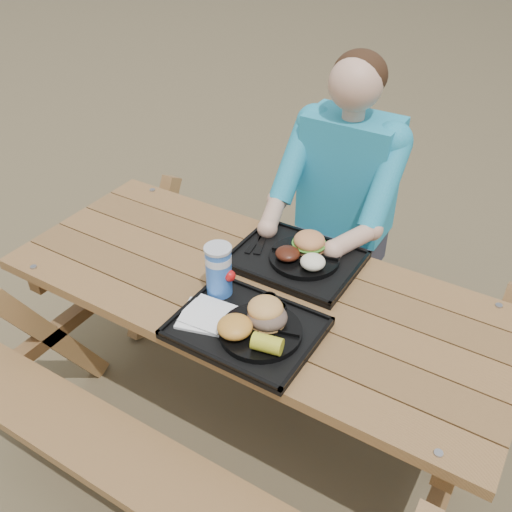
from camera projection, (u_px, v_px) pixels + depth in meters
The scene contains 18 objects.
ground at pixel (256, 422), 2.44m from camera, with size 60.00×60.00×0.00m, color #999999.
picnic_table at pixel (256, 361), 2.22m from camera, with size 1.80×1.49×0.75m, color #999999, non-canonical shape.
tray_near at pixel (247, 329), 1.80m from camera, with size 0.45×0.35×0.02m, color black.
tray_far at pixel (296, 261), 2.10m from camera, with size 0.45×0.35×0.02m, color black.
plate_near at pixel (261, 332), 1.77m from camera, with size 0.26×0.26×0.02m, color black.
plate_far at pixel (305, 257), 2.08m from camera, with size 0.26×0.26×0.02m, color black.
napkin_stack at pixel (204, 315), 1.83m from camera, with size 0.15×0.15×0.02m, color white.
soda_cup at pixel (219, 271), 1.89m from camera, with size 0.09×0.09×0.18m, color blue.
condiment_bbq at pixel (269, 300), 1.88m from camera, with size 0.05×0.05×0.03m, color #341005.
condiment_mustard at pixel (279, 309), 1.85m from camera, with size 0.05×0.05×0.03m, color gold.
sandwich at pixel (267, 308), 1.75m from camera, with size 0.12×0.12×0.12m, color #E59E51, non-canonical shape.
mac_cheese at pixel (235, 327), 1.73m from camera, with size 0.11×0.11×0.06m, color gold.
corn_cob at pixel (267, 344), 1.67m from camera, with size 0.09×0.09×0.05m, color gold, non-canonical shape.
cutlery_far at pixel (261, 243), 2.17m from camera, with size 0.03×0.15×0.01m, color black.
burger at pixel (310, 237), 2.08m from camera, with size 0.12×0.12×0.11m, color #DB874D, non-canonical shape.
baked_beans at pixel (288, 254), 2.05m from camera, with size 0.09×0.09×0.04m, color #46190E.
potato_salad at pixel (313, 262), 2.00m from camera, with size 0.09×0.09×0.05m, color white.
diner at pixel (342, 223), 2.53m from camera, with size 0.48×0.84×1.28m, color #1B99C1, non-canonical shape.
Camera 1 is at (0.81, -1.32, 2.01)m, focal length 40.00 mm.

